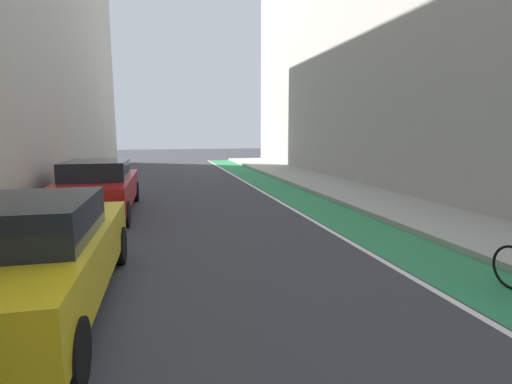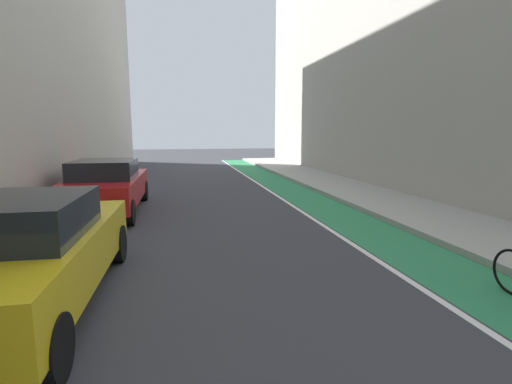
# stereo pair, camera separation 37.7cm
# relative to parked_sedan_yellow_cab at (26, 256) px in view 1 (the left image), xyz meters

# --- Properties ---
(ground_plane) EXTENTS (83.64, 83.64, 0.00)m
(ground_plane) POSITION_rel_parked_sedan_yellow_cab_xyz_m (3.10, 4.77, -0.79)
(ground_plane) COLOR #38383D
(bike_lane_paint) EXTENTS (1.60, 38.02, 0.00)m
(bike_lane_paint) POSITION_rel_parked_sedan_yellow_cab_xyz_m (6.45, 6.77, -0.79)
(bike_lane_paint) COLOR #2D8451
(bike_lane_paint) RESTS_ON ground
(lane_divider_stripe) EXTENTS (0.12, 38.02, 0.00)m
(lane_divider_stripe) POSITION_rel_parked_sedan_yellow_cab_xyz_m (5.55, 6.77, -0.79)
(lane_divider_stripe) COLOR white
(lane_divider_stripe) RESTS_ON ground
(sidewalk_right) EXTENTS (2.74, 38.02, 0.14)m
(sidewalk_right) POSITION_rel_parked_sedan_yellow_cab_xyz_m (8.62, 6.77, -0.72)
(sidewalk_right) COLOR #A8A59E
(sidewalk_right) RESTS_ON ground
(building_facade_right) EXTENTS (2.40, 34.02, 12.46)m
(building_facade_right) POSITION_rel_parked_sedan_yellow_cab_xyz_m (11.19, 8.77, 5.44)
(building_facade_right) COLOR #B2ADA3
(building_facade_right) RESTS_ON ground
(parked_sedan_yellow_cab) EXTENTS (2.07, 4.57, 1.53)m
(parked_sedan_yellow_cab) POSITION_rel_parked_sedan_yellow_cab_xyz_m (0.00, 0.00, 0.00)
(parked_sedan_yellow_cab) COLOR yellow
(parked_sedan_yellow_cab) RESTS_ON ground
(parked_sedan_red) EXTENTS (1.96, 4.78, 1.53)m
(parked_sedan_red) POSITION_rel_parked_sedan_yellow_cab_xyz_m (0.00, 6.25, 0.00)
(parked_sedan_red) COLOR red
(parked_sedan_red) RESTS_ON ground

